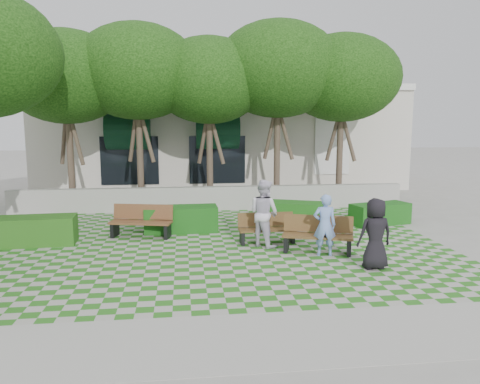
{
  "coord_description": "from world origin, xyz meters",
  "views": [
    {
      "loc": [
        -1.1,
        -11.52,
        3.41
      ],
      "look_at": [
        0.5,
        1.5,
        1.4
      ],
      "focal_mm": 35.0,
      "sensor_mm": 36.0,
      "label": 1
    }
  ],
  "objects": [
    {
      "name": "building",
      "position": [
        0.93,
        14.08,
        2.52
      ],
      "size": [
        18.0,
        8.92,
        5.15
      ],
      "color": "beige",
      "rests_on": "ground"
    },
    {
      "name": "bench_mid",
      "position": [
        1.21,
        1.1,
        0.4
      ],
      "size": [
        1.61,
        0.58,
        0.84
      ],
      "rotation": [
        0.0,
        0.0,
        0.03
      ],
      "color": "#50371B",
      "rests_on": "ground"
    },
    {
      "name": "hedge_west",
      "position": [
        -5.24,
        1.69,
        0.39
      ],
      "size": [
        2.29,
        1.03,
        0.78
      ],
      "primitive_type": "cube",
      "rotation": [
        0.0,
        0.0,
        0.06
      ],
      "color": "#205215",
      "rests_on": "ground"
    },
    {
      "name": "tree_row",
      "position": [
        -1.86,
        5.95,
        5.18
      ],
      "size": [
        17.7,
        13.4,
        7.41
      ],
      "color": "#47382B",
      "rests_on": "ground"
    },
    {
      "name": "bench_east",
      "position": [
        2.35,
        -0.0,
        0.46
      ],
      "size": [
        1.9,
        1.15,
        0.95
      ],
      "rotation": [
        0.0,
        0.0,
        -0.33
      ],
      "color": "#543A1C",
      "rests_on": "ground"
    },
    {
      "name": "ground",
      "position": [
        0.0,
        0.0,
        0.0
      ],
      "size": [
        90.0,
        90.0,
        0.0
      ],
      "primitive_type": "plane",
      "color": "gray",
      "rests_on": "ground"
    },
    {
      "name": "person_white",
      "position": [
        1.07,
        0.78,
        0.92
      ],
      "size": [
        1.11,
        1.13,
        1.84
      ],
      "primitive_type": "imported",
      "rotation": [
        0.0,
        0.0,
        2.27
      ],
      "color": "silver",
      "rests_on": "ground"
    },
    {
      "name": "lawn",
      "position": [
        0.0,
        1.0,
        0.01
      ],
      "size": [
        12.0,
        12.0,
        0.0
      ],
      "primitive_type": "plane",
      "color": "#2B721E",
      "rests_on": "ground"
    },
    {
      "name": "hedge_midleft",
      "position": [
        -1.18,
        2.77,
        0.39
      ],
      "size": [
        2.25,
        0.95,
        0.78
      ],
      "primitive_type": "cube",
      "rotation": [
        0.0,
        0.0,
        0.03
      ],
      "color": "#144C14",
      "rests_on": "ground"
    },
    {
      "name": "hedge_midright",
      "position": [
        2.44,
        3.42,
        0.37
      ],
      "size": [
        2.27,
        1.56,
        0.74
      ],
      "primitive_type": "cube",
      "rotation": [
        0.0,
        0.0,
        -0.38
      ],
      "color": "#195215",
      "rests_on": "ground"
    },
    {
      "name": "retaining_wall",
      "position": [
        0.0,
        6.2,
        0.45
      ],
      "size": [
        15.0,
        0.36,
        0.9
      ],
      "primitive_type": "cube",
      "color": "#9E9B93",
      "rests_on": "ground"
    },
    {
      "name": "bench_west",
      "position": [
        -2.34,
        2.23,
        0.46
      ],
      "size": [
        1.89,
        0.99,
        0.95
      ],
      "rotation": [
        0.0,
        0.0,
        -0.23
      ],
      "color": "brown",
      "rests_on": "ground"
    },
    {
      "name": "person_blue",
      "position": [
        2.44,
        -0.32,
        0.79
      ],
      "size": [
        0.63,
        0.46,
        1.58
      ],
      "primitive_type": "imported",
      "rotation": [
        0.0,
        0.0,
        2.99
      ],
      "color": "#7C9CE2",
      "rests_on": "ground"
    },
    {
      "name": "person_dark",
      "position": [
        3.27,
        -1.49,
        0.83
      ],
      "size": [
        0.85,
        0.59,
        1.66
      ],
      "primitive_type": "imported",
      "rotation": [
        0.0,
        0.0,
        3.22
      ],
      "color": "black",
      "rests_on": "ground"
    },
    {
      "name": "hedge_east",
      "position": [
        5.36,
        2.99,
        0.35
      ],
      "size": [
        2.13,
        1.32,
        0.7
      ],
      "primitive_type": "cube",
      "rotation": [
        0.0,
        0.0,
        0.29
      ],
      "color": "#154F15",
      "rests_on": "ground"
    },
    {
      "name": "sidewalk_south",
      "position": [
        0.0,
        -4.7,
        0.01
      ],
      "size": [
        16.0,
        2.0,
        0.01
      ],
      "primitive_type": "cube",
      "color": "#9E9B93",
      "rests_on": "ground"
    }
  ]
}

